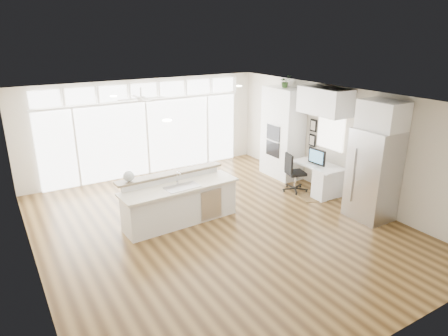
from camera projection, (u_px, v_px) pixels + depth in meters
floor at (218, 227)px, 8.49m from camera, size 7.00×8.00×0.02m
ceiling at (217, 100)px, 7.60m from camera, size 7.00×8.00×0.02m
wall_back at (146, 127)px, 11.27m from camera, size 7.00×0.04×2.70m
wall_front at (385, 258)px, 4.82m from camera, size 7.00×0.04×2.70m
wall_left at (27, 203)px, 6.32m from camera, size 0.04×8.00×2.70m
wall_right at (340, 142)px, 9.77m from camera, size 0.04×8.00×2.70m
glass_wall at (147, 138)px, 11.32m from camera, size 5.80×0.06×2.08m
transom_row at (144, 91)px, 10.89m from camera, size 5.90×0.06×0.40m
desk_window at (331, 132)px, 9.92m from camera, size 0.04×0.85×0.85m
ceiling_fan at (141, 94)px, 9.69m from camera, size 1.16×1.16×0.32m
recessed_lights at (212, 99)px, 7.77m from camera, size 3.40×3.00×0.02m
oven_cabinet at (283, 133)px, 11.09m from camera, size 0.64×1.20×2.50m
desk_nook at (317, 179)px, 10.14m from camera, size 0.72×1.30×0.76m
upper_cabinets at (325, 101)px, 9.52m from camera, size 0.64×1.30×0.64m
refrigerator at (373, 175)px, 8.60m from camera, size 0.76×0.90×2.00m
fridge_cabinet at (383, 115)px, 8.20m from camera, size 0.64×0.90×0.60m
framed_photos at (313, 133)px, 10.47m from camera, size 0.06×0.22×0.80m
kitchen_island at (180, 200)px, 8.52m from camera, size 2.62×1.10×1.02m
rug at (317, 197)px, 9.99m from camera, size 1.00×0.86×0.01m
office_chair at (296, 173)px, 10.21m from camera, size 0.63×0.60×1.01m
fishbowl at (129, 176)px, 8.13m from camera, size 0.26×0.26×0.23m
monitor at (317, 157)px, 9.91m from camera, size 0.12×0.53×0.44m
keyboard at (311, 166)px, 9.89m from camera, size 0.12×0.29×0.01m
potted_plant at (285, 83)px, 10.64m from camera, size 0.30×0.33×0.25m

